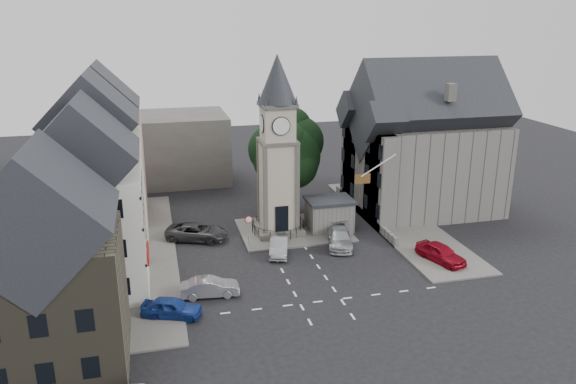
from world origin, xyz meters
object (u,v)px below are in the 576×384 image
object	(u,v)px
stone_shelter	(329,214)
pedestrian	(394,221)
car_east_red	(441,253)
car_west_blue	(172,308)
clock_tower	(278,147)

from	to	relation	value
stone_shelter	pedestrian	size ratio (longest dim) A/B	2.67
pedestrian	car_east_red	bearing A→B (deg)	71.91
car_east_red	pedestrian	size ratio (longest dim) A/B	2.82
car_west_blue	car_east_red	world-z (taller)	car_east_red
stone_shelter	pedestrian	xyz separation A→B (m)	(6.02, -1.17, -0.74)
stone_shelter	car_west_blue	bearing A→B (deg)	-140.18
car_west_blue	stone_shelter	bearing A→B (deg)	-30.45
clock_tower	pedestrian	distance (m)	13.17
stone_shelter	pedestrian	distance (m)	6.18
clock_tower	car_west_blue	distance (m)	18.26
stone_shelter	car_east_red	world-z (taller)	stone_shelter
pedestrian	clock_tower	bearing A→B (deg)	-31.83
car_west_blue	car_east_red	size ratio (longest dim) A/B	0.89
stone_shelter	pedestrian	bearing A→B (deg)	-11.04
stone_shelter	car_west_blue	xyz separation A→B (m)	(-15.13, -12.61, -0.86)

